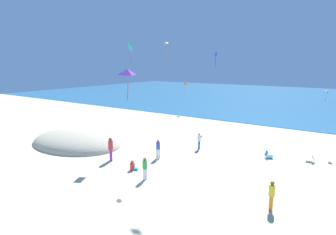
{
  "coord_description": "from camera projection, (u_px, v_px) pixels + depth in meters",
  "views": [
    {
      "loc": [
        9.69,
        -8.63,
        7.05
      ],
      "look_at": [
        0.0,
        5.67,
        3.67
      ],
      "focal_mm": 29.26,
      "sensor_mm": 36.0,
      "label": 1
    }
  ],
  "objects": [
    {
      "name": "beach_chair_mid_beach",
      "position": [
        311.0,
        159.0,
        20.01
      ],
      "size": [
        0.62,
        0.55,
        0.56
      ],
      "rotation": [
        0.0,
        0.0,
        3.21
      ],
      "color": "white",
      "rests_on": "ground_plane"
    },
    {
      "name": "person_0",
      "position": [
        145.0,
        167.0,
        16.85
      ],
      "size": [
        0.34,
        0.34,
        1.42
      ],
      "rotation": [
        0.0,
        0.0,
        2.91
      ],
      "color": "white",
      "rests_on": "ground_plane"
    },
    {
      "name": "dune_mound",
      "position": [
        77.0,
        143.0,
        24.75
      ],
      "size": [
        9.13,
        6.39,
        2.42
      ],
      "primitive_type": "ellipsoid",
      "color": "#C5B595",
      "rests_on": "ground_plane"
    },
    {
      "name": "person_4",
      "position": [
        133.0,
        166.0,
        18.49
      ],
      "size": [
        0.61,
        0.52,
        0.68
      ],
      "rotation": [
        0.0,
        0.0,
        0.51
      ],
      "color": "red",
      "rests_on": "ground_plane"
    },
    {
      "name": "person_3",
      "position": [
        111.0,
        148.0,
        20.13
      ],
      "size": [
        0.48,
        0.48,
        1.75
      ],
      "rotation": [
        0.0,
        0.0,
        4.15
      ],
      "color": "purple",
      "rests_on": "ground_plane"
    },
    {
      "name": "kite_yellow",
      "position": [
        166.0,
        43.0,
        19.43
      ],
      "size": [
        0.53,
        0.53,
        1.26
      ],
      "rotation": [
        0.0,
        0.0,
        5.5
      ],
      "color": "yellow"
    },
    {
      "name": "beach_chair_near_camera",
      "position": [
        268.0,
        155.0,
        20.86
      ],
      "size": [
        0.74,
        0.71,
        0.54
      ],
      "rotation": [
        0.0,
        0.0,
        0.47
      ],
      "color": "#2370B2",
      "rests_on": "ground_plane"
    },
    {
      "name": "person_1",
      "position": [
        199.0,
        140.0,
        22.94
      ],
      "size": [
        0.32,
        0.32,
        1.39
      ],
      "rotation": [
        0.0,
        0.0,
        3.33
      ],
      "color": "blue",
      "rests_on": "ground_plane"
    },
    {
      "name": "kite_orange",
      "position": [
        186.0,
        83.0,
        39.62
      ],
      "size": [
        0.75,
        0.88,
        1.77
      ],
      "rotation": [
        0.0,
        0.0,
        0.3
      ],
      "color": "orange"
    },
    {
      "name": "kite_black",
      "position": [
        327.0,
        91.0,
        22.65
      ],
      "size": [
        0.45,
        0.5,
        0.95
      ],
      "rotation": [
        0.0,
        0.0,
        1.98
      ],
      "color": "black"
    },
    {
      "name": "person_2",
      "position": [
        272.0,
        193.0,
        13.35
      ],
      "size": [
        0.4,
        0.4,
        1.47
      ],
      "rotation": [
        0.0,
        0.0,
        3.7
      ],
      "color": "orange",
      "rests_on": "ground_plane"
    },
    {
      "name": "kite_purple",
      "position": [
        127.0,
        72.0,
        10.67
      ],
      "size": [
        0.61,
        0.74,
        1.25
      ],
      "rotation": [
        0.0,
        0.0,
        1.35
      ],
      "color": "purple"
    },
    {
      "name": "ocean_water",
      "position": [
        296.0,
        98.0,
        56.93
      ],
      "size": [
        120.0,
        60.0,
        0.05
      ],
      "primitive_type": "cube",
      "color": "teal",
      "rests_on": "ground_plane"
    },
    {
      "name": "kite_blue",
      "position": [
        216.0,
        55.0,
        31.9
      ],
      "size": [
        0.18,
        0.72,
        1.78
      ],
      "rotation": [
        0.0,
        0.0,
        4.55
      ],
      "color": "blue"
    },
    {
      "name": "person_5",
      "position": [
        158.0,
        148.0,
        20.64
      ],
      "size": [
        0.37,
        0.37,
        1.47
      ],
      "rotation": [
        0.0,
        0.0,
        5.01
      ],
      "color": "white",
      "rests_on": "ground_plane"
    },
    {
      "name": "ground_plane",
      "position": [
        198.0,
        154.0,
        21.82
      ],
      "size": [
        120.0,
        120.0,
        0.0
      ],
      "primitive_type": "plane",
      "color": "beige"
    },
    {
      "name": "kite_teal",
      "position": [
        130.0,
        48.0,
        22.0
      ],
      "size": [
        0.79,
        0.55,
        1.97
      ],
      "rotation": [
        0.0,
        0.0,
        2.19
      ],
      "color": "#1EADAD"
    }
  ]
}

